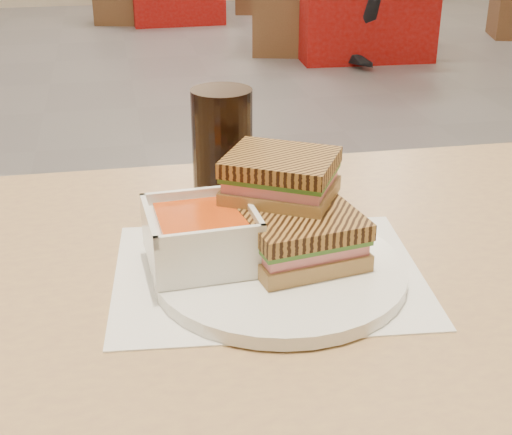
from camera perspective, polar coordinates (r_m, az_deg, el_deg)
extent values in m
cube|color=tan|center=(0.79, -6.17, -5.91)|extent=(1.21, 0.72, 0.03)
cylinder|color=tan|center=(1.38, 17.10, -10.50)|extent=(0.06, 0.06, 0.72)
cube|color=white|center=(0.79, 0.96, -4.46)|extent=(0.36, 0.29, 0.00)
cylinder|color=white|center=(0.78, 1.91, -4.30)|extent=(0.27, 0.27, 0.01)
cube|color=white|center=(0.78, -4.37, -1.80)|extent=(0.12, 0.12, 0.05)
cube|color=#D6510C|center=(0.76, -4.43, -0.01)|extent=(0.09, 0.09, 0.01)
cube|color=white|center=(0.77, -0.48, 0.68)|extent=(0.01, 0.11, 0.01)
cube|color=white|center=(0.76, -8.49, -0.20)|extent=(0.01, 0.11, 0.01)
cube|color=white|center=(0.81, -5.16, 1.81)|extent=(0.11, 0.01, 0.01)
cube|color=white|center=(0.71, -3.62, -1.53)|extent=(0.11, 0.01, 0.01)
cube|color=#A8874E|center=(0.78, 3.69, -2.81)|extent=(0.14, 0.12, 0.02)
cube|color=#E07074|center=(0.77, 3.72, -1.82)|extent=(0.13, 0.11, 0.01)
cube|color=#386B23|center=(0.77, 3.74, -1.23)|extent=(0.13, 0.11, 0.01)
cube|color=olive|center=(0.76, 3.76, -0.42)|extent=(0.14, 0.12, 0.02)
cube|color=#A8874E|center=(0.81, 1.96, 2.07)|extent=(0.15, 0.14, 0.02)
cube|color=#E07074|center=(0.80, 1.97, 3.03)|extent=(0.14, 0.13, 0.01)
cube|color=#386B23|center=(0.80, 1.98, 3.61)|extent=(0.15, 0.14, 0.01)
cube|color=olive|center=(0.79, 1.99, 4.40)|extent=(0.15, 0.14, 0.02)
cylinder|color=black|center=(0.91, -2.67, 5.14)|extent=(0.08, 0.08, 0.16)
cube|color=brown|center=(5.36, 2.01, 15.22)|extent=(0.48, 0.48, 0.44)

